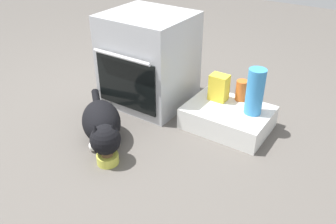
{
  "coord_description": "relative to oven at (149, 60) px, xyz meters",
  "views": [
    {
      "loc": [
        1.37,
        -1.45,
        1.29
      ],
      "look_at": [
        0.41,
        -0.0,
        0.25
      ],
      "focal_mm": 37.37,
      "sensor_mm": 36.0,
      "label": 1
    }
  ],
  "objects": [
    {
      "name": "oven",
      "position": [
        0.0,
        0.0,
        0.0
      ],
      "size": [
        0.57,
        0.57,
        0.66
      ],
      "color": "#B7BABF",
      "rests_on": "ground"
    },
    {
      "name": "pantry_cabinet",
      "position": [
        0.65,
        -0.01,
        -0.26
      ],
      "size": [
        0.54,
        0.4,
        0.15
      ],
      "primitive_type": "cube",
      "color": "white",
      "rests_on": "ground"
    },
    {
      "name": "snack_bag",
      "position": [
        0.54,
        0.06,
        -0.09
      ],
      "size": [
        0.12,
        0.09,
        0.18
      ],
      "primitive_type": "cube",
      "color": "yellow",
      "rests_on": "pantry_cabinet"
    },
    {
      "name": "cat",
      "position": [
        0.09,
        -0.61,
        -0.2
      ],
      "size": [
        0.62,
        0.56,
        0.26
      ],
      "rotation": [
        0.0,
        0.0,
        -0.71
      ],
      "color": "black",
      "rests_on": "ground"
    },
    {
      "name": "food_bowl",
      "position": [
        0.24,
        -0.74,
        -0.3
      ],
      "size": [
        0.13,
        0.13,
        0.08
      ],
      "color": "#D1D14C",
      "rests_on": "ground"
    },
    {
      "name": "ground",
      "position": [
        0.04,
        -0.41,
        -0.33
      ],
      "size": [
        8.0,
        8.0,
        0.0
      ],
      "primitive_type": "plane",
      "color": "#56514C"
    },
    {
      "name": "water_bottle",
      "position": [
        0.8,
        0.02,
        -0.03
      ],
      "size": [
        0.11,
        0.11,
        0.3
      ],
      "primitive_type": "cylinder",
      "color": "#388CD1",
      "rests_on": "pantry_cabinet"
    },
    {
      "name": "sauce_jar",
      "position": [
        0.67,
        0.14,
        -0.11
      ],
      "size": [
        0.08,
        0.08,
        0.14
      ],
      "primitive_type": "cylinder",
      "color": "#D16023",
      "rests_on": "pantry_cabinet"
    }
  ]
}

